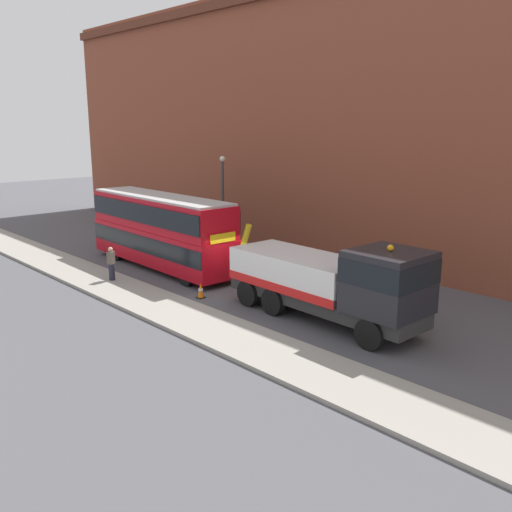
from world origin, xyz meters
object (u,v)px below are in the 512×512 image
recovery_tow_truck (331,280)px  pedestrian_onlooker (111,264)px  traffic_cone_near_bus (201,291)px  street_lamp (223,192)px  double_decker_bus (161,228)px

recovery_tow_truck → pedestrian_onlooker: 11.83m
traffic_cone_near_bus → street_lamp: bearing=135.1°
double_decker_bus → traffic_cone_near_bus: double_decker_bus is taller
pedestrian_onlooker → street_lamp: bearing=74.6°
recovery_tow_truck → street_lamp: street_lamp is taller
double_decker_bus → pedestrian_onlooker: bearing=-75.2°
recovery_tow_truck → double_decker_bus: bearing=-178.7°
recovery_tow_truck → street_lamp: size_ratio=1.74×
recovery_tow_truck → pedestrian_onlooker: size_ratio=5.95×
recovery_tow_truck → street_lamp: 16.04m
recovery_tow_truck → double_decker_bus: 12.12m
pedestrian_onlooker → street_lamp: size_ratio=0.29×
recovery_tow_truck → double_decker_bus: double_decker_bus is taller
recovery_tow_truck → traffic_cone_near_bus: 6.60m
recovery_tow_truck → double_decker_bus: size_ratio=0.92×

